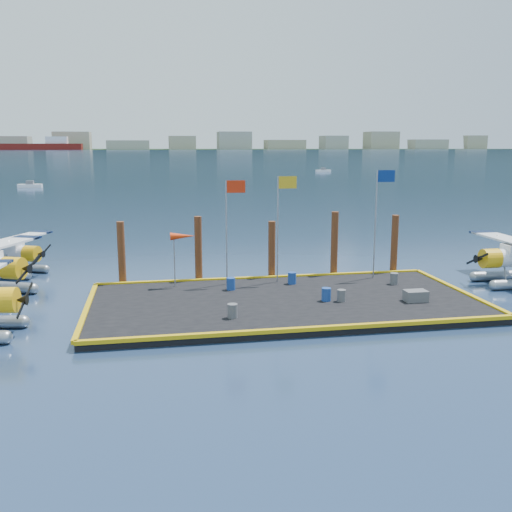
{
  "coord_description": "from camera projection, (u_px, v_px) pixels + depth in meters",
  "views": [
    {
      "loc": [
        -6.66,
        -28.22,
        8.42
      ],
      "look_at": [
        -1.11,
        2.0,
        2.36
      ],
      "focal_mm": 40.0,
      "sensor_mm": 36.0,
      "label": 1
    }
  ],
  "objects": [
    {
      "name": "piling_4",
      "position": [
        394.0,
        246.0,
        36.37
      ],
      "size": [
        0.44,
        0.44,
        4.0
      ],
      "primitive_type": "cylinder",
      "color": "#472714",
      "rests_on": "ground"
    },
    {
      "name": "flagpole_blue",
      "position": [
        379.0,
        208.0,
        33.99
      ],
      "size": [
        1.14,
        0.08,
        6.5
      ],
      "color": "gray",
      "rests_on": "dock"
    },
    {
      "name": "drum_3",
      "position": [
        233.0,
        311.0,
        26.67
      ],
      "size": [
        0.48,
        0.48,
        0.68
      ],
      "primitive_type": "cylinder",
      "color": "#505155",
      "rests_on": "dock"
    },
    {
      "name": "piling_0",
      "position": [
        122.0,
        255.0,
        33.36
      ],
      "size": [
        0.44,
        0.44,
        4.0
      ],
      "primitive_type": "cylinder",
      "color": "#472714",
      "rests_on": "ground"
    },
    {
      "name": "drum_4",
      "position": [
        394.0,
        279.0,
        33.12
      ],
      "size": [
        0.47,
        0.47,
        0.66
      ],
      "primitive_type": "cylinder",
      "color": "#505155",
      "rests_on": "dock"
    },
    {
      "name": "flagpole_red",
      "position": [
        230.0,
        216.0,
        32.45
      ],
      "size": [
        1.14,
        0.08,
        6.0
      ],
      "color": "gray",
      "rests_on": "dock"
    },
    {
      "name": "dock_bumpers",
      "position": [
        284.0,
        297.0,
        29.95
      ],
      "size": [
        20.25,
        10.25,
        0.18
      ],
      "primitive_type": null,
      "color": "#C59D0B",
      "rests_on": "dock"
    },
    {
      "name": "drum_5",
      "position": [
        292.0,
        278.0,
        33.18
      ],
      "size": [
        0.48,
        0.48,
        0.68
      ],
      "primitive_type": "cylinder",
      "color": "navy",
      "rests_on": "dock"
    },
    {
      "name": "flagpole_yellow",
      "position": [
        281.0,
        213.0,
        32.96
      ],
      "size": [
        1.14,
        0.08,
        6.2
      ],
      "color": "gray",
      "rests_on": "dock"
    },
    {
      "name": "drum_2",
      "position": [
        341.0,
        296.0,
        29.48
      ],
      "size": [
        0.44,
        0.44,
        0.62
      ],
      "primitive_type": "cylinder",
      "color": "#505155",
      "rests_on": "dock"
    },
    {
      "name": "piling_2",
      "position": [
        272.0,
        252.0,
        34.98
      ],
      "size": [
        0.44,
        0.44,
        3.8
      ],
      "primitive_type": "cylinder",
      "color": "#472714",
      "rests_on": "ground"
    },
    {
      "name": "piling_1",
      "position": [
        198.0,
        251.0,
        34.14
      ],
      "size": [
        0.44,
        0.44,
        4.2
      ],
      "primitive_type": "cylinder",
      "color": "#472714",
      "rests_on": "ground"
    },
    {
      "name": "piling_3",
      "position": [
        334.0,
        246.0,
        35.64
      ],
      "size": [
        0.44,
        0.44,
        4.3
      ],
      "primitive_type": "cylinder",
      "color": "#472714",
      "rests_on": "ground"
    },
    {
      "name": "drum_1",
      "position": [
        326.0,
        294.0,
        29.58
      ],
      "size": [
        0.49,
        0.49,
        0.69
      ],
      "primitive_type": "cylinder",
      "color": "navy",
      "rests_on": "dock"
    },
    {
      "name": "ground",
      "position": [
        284.0,
        306.0,
        30.04
      ],
      "size": [
        4000.0,
        4000.0,
        0.0
      ],
      "primitive_type": "plane",
      "color": "#172947",
      "rests_on": "ground"
    },
    {
      "name": "crate",
      "position": [
        416.0,
        296.0,
        29.51
      ],
      "size": [
        1.14,
        0.76,
        0.57
      ],
      "primitive_type": "cube",
      "color": "#505155",
      "rests_on": "dock"
    },
    {
      "name": "seaplane_c",
      "position": [
        3.0,
        255.0,
        37.16
      ],
      "size": [
        7.93,
        8.34,
        3.04
      ],
      "rotation": [
        0.0,
        0.0,
        -1.98
      ],
      "color": "gray",
      "rests_on": "ground"
    },
    {
      "name": "drum_0",
      "position": [
        231.0,
        284.0,
        31.83
      ],
      "size": [
        0.48,
        0.48,
        0.68
      ],
      "primitive_type": "cylinder",
      "color": "navy",
      "rests_on": "dock"
    },
    {
      "name": "far_backdrop",
      "position": [
        231.0,
        144.0,
        1747.46
      ],
      "size": [
        3050.0,
        2050.0,
        810.0
      ],
      "color": "black",
      "rests_on": "ground"
    },
    {
      "name": "dock",
      "position": [
        284.0,
        303.0,
        30.0
      ],
      "size": [
        20.0,
        10.0,
        0.4
      ],
      "primitive_type": "cube",
      "color": "black",
      "rests_on": "ground"
    },
    {
      "name": "windsock",
      "position": [
        182.0,
        237.0,
        32.2
      ],
      "size": [
        1.4,
        0.44,
        3.12
      ],
      "color": "gray",
      "rests_on": "dock"
    }
  ]
}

